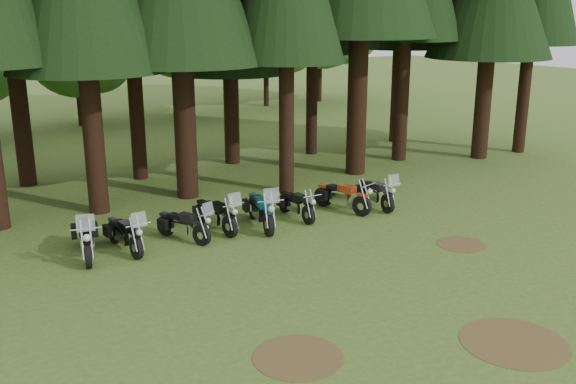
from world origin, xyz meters
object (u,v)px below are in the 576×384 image
at_px(motorcycle_3, 216,216).
at_px(motorcycle_5, 296,205).
at_px(motorcycle_2, 183,226).
at_px(motorcycle_4, 261,211).
at_px(motorcycle_6, 342,197).
at_px(motorcycle_0, 86,239).
at_px(motorcycle_7, 375,194).
at_px(motorcycle_1, 125,235).

relative_size(motorcycle_3, motorcycle_5, 1.11).
relative_size(motorcycle_2, motorcycle_4, 0.84).
xyz_separation_m(motorcycle_5, motorcycle_6, (1.71, -0.23, 0.05)).
xyz_separation_m(motorcycle_4, motorcycle_5, (1.43, 0.14, -0.10)).
relative_size(motorcycle_4, motorcycle_6, 1.09).
relative_size(motorcycle_2, motorcycle_3, 0.90).
relative_size(motorcycle_0, motorcycle_7, 1.12).
distance_m(motorcycle_0, motorcycle_7, 9.72).
distance_m(motorcycle_3, motorcycle_4, 1.40).
bearing_deg(motorcycle_0, motorcycle_2, 7.53).
relative_size(motorcycle_0, motorcycle_2, 1.19).
height_order(motorcycle_0, motorcycle_2, motorcycle_0).
relative_size(motorcycle_3, motorcycle_7, 1.04).
xyz_separation_m(motorcycle_2, motorcycle_4, (2.51, -0.25, 0.08)).
xyz_separation_m(motorcycle_3, motorcycle_6, (4.45, -0.60, -0.00)).
bearing_deg(motorcycle_6, motorcycle_3, 157.48).
bearing_deg(motorcycle_2, motorcycle_4, -26.56).
relative_size(motorcycle_0, motorcycle_4, 1.00).
relative_size(motorcycle_1, motorcycle_3, 0.97).
distance_m(motorcycle_0, motorcycle_1, 1.05).
height_order(motorcycle_5, motorcycle_6, motorcycle_6).
bearing_deg(motorcycle_6, motorcycle_7, -26.97).
xyz_separation_m(motorcycle_3, motorcycle_5, (2.74, -0.37, -0.05)).
bearing_deg(motorcycle_4, motorcycle_5, 20.99).
distance_m(motorcycle_2, motorcycle_4, 2.52).
height_order(motorcycle_2, motorcycle_3, motorcycle_3).
height_order(motorcycle_1, motorcycle_2, motorcycle_1).
bearing_deg(motorcycle_5, motorcycle_1, 179.93).
bearing_deg(motorcycle_5, motorcycle_2, -179.15).
distance_m(motorcycle_0, motorcycle_2, 2.78).
xyz_separation_m(motorcycle_6, motorcycle_7, (1.25, -0.27, -0.01)).
height_order(motorcycle_3, motorcycle_5, motorcycle_3).
bearing_deg(motorcycle_5, motorcycle_0, 178.80).
height_order(motorcycle_0, motorcycle_7, motorcycle_0).
bearing_deg(motorcycle_4, motorcycle_1, -169.66).
bearing_deg(motorcycle_3, motorcycle_6, -12.05).
xyz_separation_m(motorcycle_2, motorcycle_6, (5.65, -0.34, 0.03)).
bearing_deg(motorcycle_5, motorcycle_3, 174.89).
bearing_deg(motorcycle_4, motorcycle_2, -170.08).
bearing_deg(motorcycle_6, motorcycle_2, 161.63).
bearing_deg(motorcycle_5, motorcycle_7, -7.09).
relative_size(motorcycle_0, motorcycle_6, 1.09).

